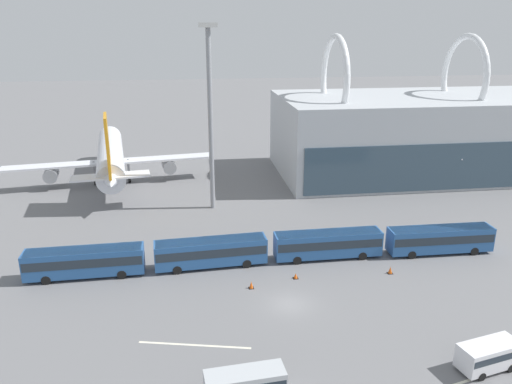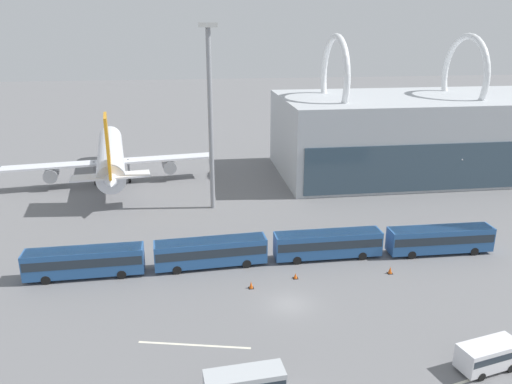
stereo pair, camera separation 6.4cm
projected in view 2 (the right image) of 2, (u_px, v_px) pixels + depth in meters
ground_plane at (290, 304)px, 49.39m from camera, size 440.00×440.00×0.00m
airliner_at_gate_near at (111, 157)px, 85.86m from camera, size 35.14×36.69×14.14m
airliner_at_gate_far at (412, 136)px, 97.86m from camera, size 37.59×37.89×13.45m
shuttle_bus_0 at (85, 261)px, 54.22m from camera, size 12.71×2.82×3.26m
shuttle_bus_1 at (211, 251)px, 56.53m from camera, size 12.78×3.27×3.26m
shuttle_bus_2 at (328, 243)px, 58.62m from camera, size 12.67×2.66×3.26m
shuttle_bus_3 at (440, 238)px, 59.90m from camera, size 12.69×2.71×3.26m
service_van_foreground at (245, 384)px, 36.25m from camera, size 6.03×2.46×2.50m
service_van_crossing at (489, 354)px, 39.68m from camera, size 5.41×3.13×2.30m
floodlight_mast at (210, 100)px, 70.41m from camera, size 2.51×2.51×26.57m
lane_stripe_0 at (194, 345)px, 43.06m from camera, size 9.66×2.48×0.01m
lane_stripe_2 at (487, 374)px, 39.43m from camera, size 9.83×2.64×0.01m
traffic_cone_0 at (251, 285)px, 52.26m from camera, size 0.56×0.56×0.78m
traffic_cone_1 at (390, 270)px, 55.36m from camera, size 0.59×0.59×0.82m
traffic_cone_2 at (295, 276)px, 54.32m from camera, size 0.58×0.58×0.61m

